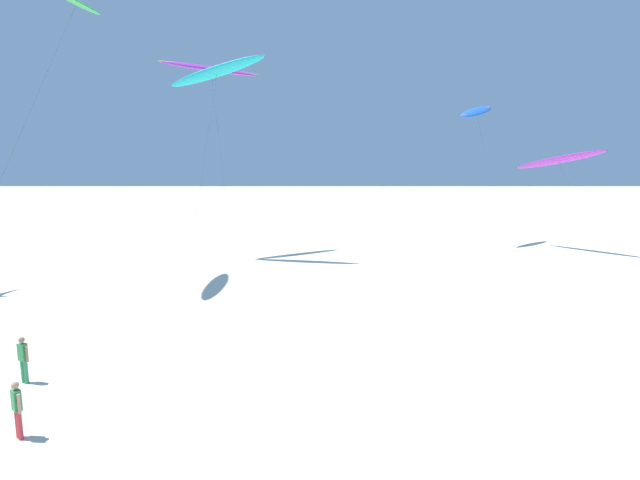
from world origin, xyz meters
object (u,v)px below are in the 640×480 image
object	(u,v)px
flying_kite_3	(560,160)
flying_kite_4	(78,3)
flying_kite_0	(478,112)
flying_kite_2	(212,69)
person_foreground_walker	(25,358)
person_near_left	(19,407)
flying_kite_1	(218,71)

from	to	relation	value
flying_kite_3	flying_kite_4	distance (m)	37.03
flying_kite_0	flying_kite_4	xyz separation A→B (m)	(-28.14, -15.19, 4.89)
flying_kite_2	person_foreground_walker	bearing A→B (deg)	-94.05
flying_kite_0	flying_kite_2	bearing A→B (deg)	-168.00
flying_kite_3	flying_kite_4	xyz separation A→B (m)	(-34.03, -11.42, 9.12)
person_foreground_walker	person_near_left	world-z (taller)	person_near_left
flying_kite_1	flying_kite_4	world-z (taller)	flying_kite_4
flying_kite_1	person_near_left	distance (m)	28.93
flying_kite_0	flying_kite_3	bearing A→B (deg)	-32.65
flying_kite_0	flying_kite_3	distance (m)	8.17
person_near_left	person_foreground_walker	bearing A→B (deg)	117.58
person_near_left	flying_kite_0	bearing A→B (deg)	56.26
flying_kite_1	flying_kite_2	xyz separation A→B (m)	(-1.03, 3.02, 0.66)
flying_kite_0	person_foreground_walker	world-z (taller)	flying_kite_0
flying_kite_2	flying_kite_4	world-z (taller)	flying_kite_4
flying_kite_0	flying_kite_4	distance (m)	32.35
flying_kite_3	flying_kite_4	bearing A→B (deg)	-161.45
flying_kite_1	flying_kite_3	size ratio (longest dim) A/B	1.77
flying_kite_2	flying_kite_0	bearing A→B (deg)	12.00
flying_kite_2	flying_kite_4	xyz separation A→B (m)	(-5.61, -10.40, 2.01)
flying_kite_3	person_near_left	world-z (taller)	flying_kite_3
flying_kite_0	flying_kite_1	xyz separation A→B (m)	(-21.49, -7.81, 2.22)
flying_kite_2	flying_kite_4	size ratio (longest dim) A/B	0.88
flying_kite_3	person_near_left	xyz separation A→B (m)	(-28.30, -29.77, -6.72)
flying_kite_4	person_near_left	world-z (taller)	flying_kite_4
flying_kite_0	flying_kite_4	world-z (taller)	flying_kite_4
flying_kite_2	person_foreground_walker	size ratio (longest dim) A/B	9.06
person_near_left	flying_kite_2	bearing A→B (deg)	90.23
flying_kite_3	person_foreground_walker	world-z (taller)	flying_kite_3
flying_kite_4	flying_kite_0	bearing A→B (deg)	28.36
person_foreground_walker	person_near_left	xyz separation A→B (m)	(1.89, -3.63, 0.00)
flying_kite_2	person_near_left	xyz separation A→B (m)	(0.11, -28.76, -13.83)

